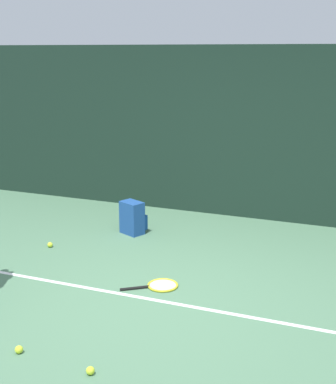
{
  "coord_description": "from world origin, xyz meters",
  "views": [
    {
      "loc": [
        1.89,
        -4.41,
        2.38
      ],
      "look_at": [
        0.0,
        0.4,
        1.0
      ],
      "focal_mm": 49.79,
      "sensor_mm": 36.0,
      "label": 1
    }
  ],
  "objects_px": {
    "tennis_ball_near_player": "(90,371)",
    "tennis_ball_mid_court": "(50,245)",
    "backpack": "(133,218)",
    "tennis_racket": "(160,285)",
    "tennis_ball_by_fence": "(19,350)"
  },
  "relations": [
    {
      "from": "tennis_racket",
      "to": "tennis_ball_near_player",
      "type": "relative_size",
      "value": 9.11
    },
    {
      "from": "tennis_ball_by_fence",
      "to": "tennis_ball_mid_court",
      "type": "height_order",
      "value": "same"
    },
    {
      "from": "tennis_racket",
      "to": "tennis_ball_by_fence",
      "type": "relative_size",
      "value": 9.11
    },
    {
      "from": "backpack",
      "to": "tennis_ball_near_player",
      "type": "distance_m",
      "value": 3.24
    },
    {
      "from": "tennis_ball_near_player",
      "to": "tennis_ball_mid_court",
      "type": "bearing_deg",
      "value": 129.63
    },
    {
      "from": "tennis_racket",
      "to": "tennis_ball_mid_court",
      "type": "xyz_separation_m",
      "value": [
        -1.71,
        0.55,
        0.02
      ]
    },
    {
      "from": "tennis_ball_mid_court",
      "to": "backpack",
      "type": "bearing_deg",
      "value": 49.5
    },
    {
      "from": "tennis_ball_near_player",
      "to": "tennis_ball_mid_court",
      "type": "xyz_separation_m",
      "value": [
        -1.81,
        2.19,
        0.0
      ]
    },
    {
      "from": "tennis_ball_near_player",
      "to": "tennis_ball_by_fence",
      "type": "relative_size",
      "value": 1.0
    },
    {
      "from": "tennis_ball_near_player",
      "to": "tennis_ball_by_fence",
      "type": "distance_m",
      "value": 0.69
    },
    {
      "from": "tennis_ball_near_player",
      "to": "tennis_racket",
      "type": "bearing_deg",
      "value": 93.43
    },
    {
      "from": "tennis_ball_by_fence",
      "to": "backpack",
      "type": "bearing_deg",
      "value": 97.29
    },
    {
      "from": "backpack",
      "to": "tennis_ball_mid_court",
      "type": "relative_size",
      "value": 6.67
    },
    {
      "from": "tennis_ball_by_fence",
      "to": "tennis_ball_mid_court",
      "type": "bearing_deg",
      "value": 117.73
    },
    {
      "from": "tennis_ball_mid_court",
      "to": "tennis_ball_by_fence",
      "type": "bearing_deg",
      "value": -62.27
    }
  ]
}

